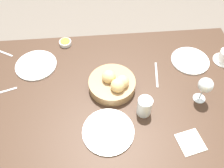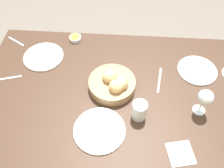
{
  "view_description": "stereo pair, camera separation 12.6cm",
  "coord_description": "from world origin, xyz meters",
  "px_view_note": "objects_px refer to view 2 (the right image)",
  "views": [
    {
      "loc": [
        0.1,
        0.76,
        1.79
      ],
      "look_at": [
        0.03,
        -0.02,
        0.78
      ],
      "focal_mm": 38.0,
      "sensor_mm": 36.0,
      "label": 1
    },
    {
      "loc": [
        -0.03,
        0.76,
        1.79
      ],
      "look_at": [
        0.03,
        -0.02,
        0.78
      ],
      "focal_mm": 38.0,
      "sensor_mm": 36.0,
      "label": 2
    }
  ],
  "objects_px": {
    "fork_silver": "(5,79)",
    "napkin": "(181,153)",
    "plate_near_right": "(44,57)",
    "plate_near_left": "(197,70)",
    "wine_glass": "(205,98)",
    "knife_silver": "(159,80)",
    "jam_bowl_honey": "(75,38)",
    "bread_basket": "(113,84)",
    "spoon_coffee": "(16,41)",
    "plate_far_center": "(99,130)",
    "water_tumbler": "(139,111)"
  },
  "relations": [
    {
      "from": "fork_silver",
      "to": "napkin",
      "type": "distance_m",
      "value": 1.02
    },
    {
      "from": "plate_near_right",
      "to": "plate_near_left",
      "type": "bearing_deg",
      "value": 177.16
    },
    {
      "from": "wine_glass",
      "to": "knife_silver",
      "type": "relative_size",
      "value": 0.85
    },
    {
      "from": "plate_near_right",
      "to": "wine_glass",
      "type": "relative_size",
      "value": 1.54
    },
    {
      "from": "plate_near_left",
      "to": "wine_glass",
      "type": "relative_size",
      "value": 1.44
    },
    {
      "from": "jam_bowl_honey",
      "to": "knife_silver",
      "type": "xyz_separation_m",
      "value": [
        -0.53,
        0.3,
        -0.01
      ]
    },
    {
      "from": "plate_near_left",
      "to": "wine_glass",
      "type": "height_order",
      "value": "wine_glass"
    },
    {
      "from": "bread_basket",
      "to": "spoon_coffee",
      "type": "xyz_separation_m",
      "value": [
        0.65,
        -0.33,
        -0.04
      ]
    },
    {
      "from": "spoon_coffee",
      "to": "napkin",
      "type": "distance_m",
      "value": 1.19
    },
    {
      "from": "plate_near_right",
      "to": "wine_glass",
      "type": "distance_m",
      "value": 0.95
    },
    {
      "from": "jam_bowl_honey",
      "to": "napkin",
      "type": "bearing_deg",
      "value": 129.65
    },
    {
      "from": "plate_near_left",
      "to": "fork_silver",
      "type": "distance_m",
      "value": 1.1
    },
    {
      "from": "knife_silver",
      "to": "plate_near_right",
      "type": "bearing_deg",
      "value": -10.74
    },
    {
      "from": "wine_glass",
      "to": "fork_silver",
      "type": "xyz_separation_m",
      "value": [
        1.06,
        -0.13,
        -0.11
      ]
    },
    {
      "from": "spoon_coffee",
      "to": "plate_far_center",
      "type": "bearing_deg",
      "value": 135.49
    },
    {
      "from": "water_tumbler",
      "to": "knife_silver",
      "type": "height_order",
      "value": "water_tumbler"
    },
    {
      "from": "plate_far_center",
      "to": "jam_bowl_honey",
      "type": "xyz_separation_m",
      "value": [
        0.22,
        -0.64,
        0.01
      ]
    },
    {
      "from": "wine_glass",
      "to": "jam_bowl_honey",
      "type": "bearing_deg",
      "value": -34.22
    },
    {
      "from": "bread_basket",
      "to": "wine_glass",
      "type": "xyz_separation_m",
      "value": [
        -0.45,
        0.11,
        0.07
      ]
    },
    {
      "from": "plate_near_left",
      "to": "knife_silver",
      "type": "xyz_separation_m",
      "value": [
        0.22,
        0.09,
        -0.0
      ]
    },
    {
      "from": "plate_near_left",
      "to": "plate_far_center",
      "type": "distance_m",
      "value": 0.67
    },
    {
      "from": "water_tumbler",
      "to": "wine_glass",
      "type": "bearing_deg",
      "value": -169.9
    },
    {
      "from": "plate_far_center",
      "to": "knife_silver",
      "type": "relative_size",
      "value": 1.36
    },
    {
      "from": "bread_basket",
      "to": "plate_near_left",
      "type": "bearing_deg",
      "value": -161.46
    },
    {
      "from": "plate_near_left",
      "to": "water_tumbler",
      "type": "height_order",
      "value": "water_tumbler"
    },
    {
      "from": "plate_near_right",
      "to": "jam_bowl_honey",
      "type": "bearing_deg",
      "value": -134.41
    },
    {
      "from": "bread_basket",
      "to": "plate_near_right",
      "type": "distance_m",
      "value": 0.48
    },
    {
      "from": "plate_near_right",
      "to": "knife_silver",
      "type": "relative_size",
      "value": 1.31
    },
    {
      "from": "plate_far_center",
      "to": "jam_bowl_honey",
      "type": "bearing_deg",
      "value": -70.73
    },
    {
      "from": "plate_near_right",
      "to": "fork_silver",
      "type": "xyz_separation_m",
      "value": [
        0.18,
        0.18,
        -0.0
      ]
    },
    {
      "from": "jam_bowl_honey",
      "to": "fork_silver",
      "type": "relative_size",
      "value": 0.42
    },
    {
      "from": "plate_near_left",
      "to": "napkin",
      "type": "xyz_separation_m",
      "value": [
        0.15,
        0.51,
        -0.0
      ]
    },
    {
      "from": "jam_bowl_honey",
      "to": "napkin",
      "type": "height_order",
      "value": "jam_bowl_honey"
    },
    {
      "from": "plate_far_center",
      "to": "spoon_coffee",
      "type": "height_order",
      "value": "plate_far_center"
    },
    {
      "from": "plate_far_center",
      "to": "fork_silver",
      "type": "bearing_deg",
      "value": -26.51
    },
    {
      "from": "bread_basket",
      "to": "wine_glass",
      "type": "distance_m",
      "value": 0.47
    },
    {
      "from": "plate_far_center",
      "to": "fork_silver",
      "type": "relative_size",
      "value": 1.39
    },
    {
      "from": "bread_basket",
      "to": "spoon_coffee",
      "type": "height_order",
      "value": "bread_basket"
    },
    {
      "from": "water_tumbler",
      "to": "napkin",
      "type": "distance_m",
      "value": 0.27
    },
    {
      "from": "wine_glass",
      "to": "knife_silver",
      "type": "height_order",
      "value": "wine_glass"
    },
    {
      "from": "plate_near_left",
      "to": "napkin",
      "type": "relative_size",
      "value": 1.66
    },
    {
      "from": "wine_glass",
      "to": "napkin",
      "type": "bearing_deg",
      "value": 63.84
    },
    {
      "from": "bread_basket",
      "to": "plate_near_left",
      "type": "xyz_separation_m",
      "value": [
        -0.48,
        -0.16,
        -0.04
      ]
    },
    {
      "from": "plate_near_left",
      "to": "jam_bowl_honey",
      "type": "height_order",
      "value": "jam_bowl_honey"
    },
    {
      "from": "plate_near_right",
      "to": "spoon_coffee",
      "type": "distance_m",
      "value": 0.25
    },
    {
      "from": "jam_bowl_honey",
      "to": "wine_glass",
      "type": "bearing_deg",
      "value": 145.78
    },
    {
      "from": "knife_silver",
      "to": "spoon_coffee",
      "type": "distance_m",
      "value": 0.94
    },
    {
      "from": "bread_basket",
      "to": "water_tumbler",
      "type": "height_order",
      "value": "bread_basket"
    },
    {
      "from": "bread_basket",
      "to": "fork_silver",
      "type": "distance_m",
      "value": 0.62
    },
    {
      "from": "plate_near_right",
      "to": "napkin",
      "type": "bearing_deg",
      "value": 144.21
    }
  ]
}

